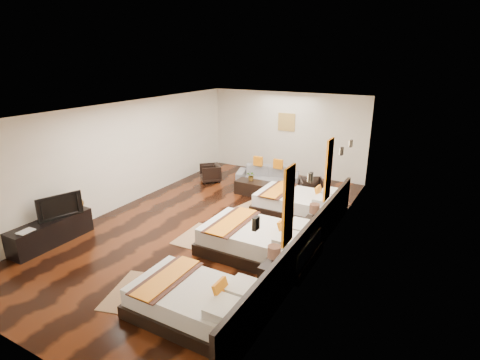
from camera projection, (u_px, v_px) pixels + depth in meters
The scene contains 30 objects.
floor at pixel (211, 223), 9.16m from camera, with size 5.50×9.50×0.01m, color black.
ceiling at pixel (208, 109), 8.27m from camera, with size 5.50×9.50×0.01m, color white.
back_wall at pixel (286, 134), 12.66m from camera, with size 5.50×0.01×2.80m, color silver.
left_wall at pixel (124, 155), 9.97m from camera, with size 0.01×9.50×2.80m, color silver.
right_wall at pixel (324, 188), 7.45m from camera, with size 0.01×9.50×2.80m, color silver.
headboard_panel at pixel (306, 247), 7.11m from camera, with size 0.08×6.60×0.90m, color black.
bed_near at pixel (197, 302), 5.81m from camera, with size 2.07×1.30×0.79m.
bed_mid at pixel (259, 241), 7.65m from camera, with size 2.34×1.47×0.89m.
bed_far at pixel (299, 203), 9.62m from camera, with size 2.20×1.38×0.84m.
nightstand_a at pixel (273, 274), 6.50m from camera, with size 0.42×0.42×0.84m.
nightstand_b at pixel (313, 226), 8.33m from camera, with size 0.42×0.42×0.83m.
jute_mat_near at pixel (133, 292), 6.49m from camera, with size 0.75×1.20×0.01m, color #946F4B.
jute_mat_mid at pixel (198, 236), 8.50m from camera, with size 0.75×1.20×0.01m, color #946F4B.
jute_mat_far at pixel (253, 208), 10.08m from camera, with size 0.75×1.20×0.01m, color #946F4B.
tv_console at pixel (51, 232), 8.11m from camera, with size 0.50×1.80×0.55m, color black.
tv at pixel (58, 205), 8.11m from camera, with size 0.94×0.12×0.54m, color black.
book at pixel (22, 231), 7.51m from camera, with size 0.23×0.31×0.03m, color black.
figurine at pixel (76, 202), 8.56m from camera, with size 0.33×0.33×0.34m, color brown.
sofa at pixel (268, 176), 11.86m from camera, with size 1.95×0.76×0.57m, color slate.
armchair_left at pixel (210, 173), 12.10m from camera, with size 0.61×0.63×0.57m, color black.
armchair_right at pixel (311, 189), 10.60m from camera, with size 0.65×0.67×0.61m, color black.
coffee_table at pixel (253, 188), 11.02m from camera, with size 1.00×0.50×0.40m, color black.
table_plant at pixel (251, 176), 10.99m from camera, with size 0.27×0.23×0.30m, color #22591D.
orange_panel_a at pixel (288, 206), 5.79m from camera, with size 0.04×0.40×1.30m, color #D86014.
orange_panel_b at pixel (328, 170), 7.62m from camera, with size 0.04×0.40×1.30m, color #D86014.
sconce_near at pixel (255, 223), 4.84m from camera, with size 0.07×0.12×0.18m.
sconce_mid at pixel (310, 177), 6.67m from camera, with size 0.07×0.12×0.18m.
sconce_far at pixel (342, 151), 8.49m from camera, with size 0.07×0.12×0.18m.
sconce_lounge at pixel (351, 144), 9.24m from camera, with size 0.07×0.12×0.18m.
gold_artwork at pixel (286, 122), 12.51m from camera, with size 0.60×0.04×0.60m, color #AD873F.
Camera 1 is at (4.66, -6.96, 3.93)m, focal length 27.76 mm.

